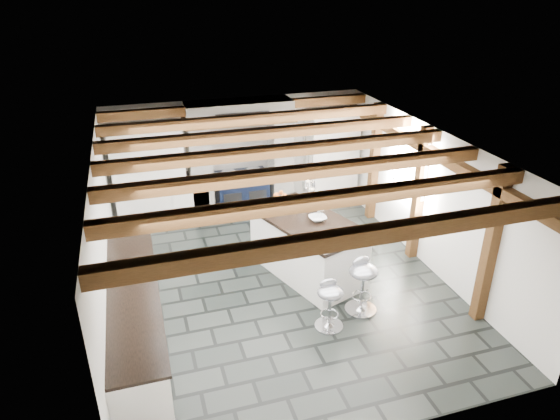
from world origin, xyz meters
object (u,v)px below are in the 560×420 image
object	(u,v)px
kitchen_island	(307,246)
range_cooker	(242,193)
bar_stool_near	(362,279)
bar_stool_far	(330,299)

from	to	relation	value
kitchen_island	range_cooker	bearing A→B (deg)	81.88
bar_stool_near	range_cooker	bearing A→B (deg)	92.10
bar_stool_near	bar_stool_far	xyz separation A→B (m)	(-0.58, -0.22, -0.07)
kitchen_island	bar_stool_far	distance (m)	1.40
kitchen_island	bar_stool_near	bearing A→B (deg)	-90.38
kitchen_island	bar_stool_near	world-z (taller)	kitchen_island
bar_stool_far	range_cooker	bearing A→B (deg)	93.37
bar_stool_near	bar_stool_far	world-z (taller)	bar_stool_near
range_cooker	bar_stool_far	bearing A→B (deg)	-85.25
range_cooker	bar_stool_far	distance (m)	3.87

